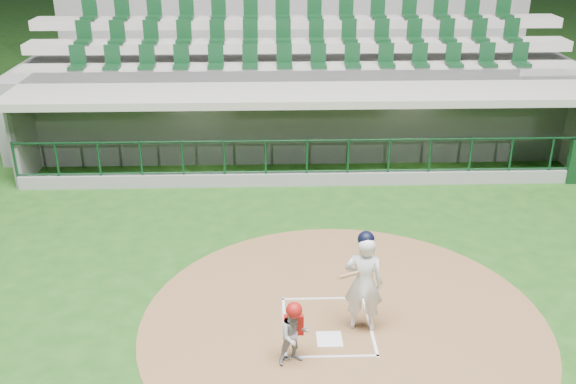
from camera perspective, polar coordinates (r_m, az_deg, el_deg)
name	(u,v)px	position (r m, az deg, el deg)	size (l,w,h in m)	color
ground	(326,316)	(11.74, 3.38, -10.97)	(120.00, 120.00, 0.00)	#1A4313
dirt_circle	(344,322)	(11.60, 4.97, -11.46)	(7.20, 7.20, 0.01)	brown
home_plate	(329,339)	(11.16, 3.70, -12.93)	(0.43, 0.43, 0.02)	white
batter_box_chalk	(327,325)	(11.49, 3.51, -11.76)	(1.55, 1.80, 0.01)	white
dugout_structure	(303,128)	(18.37, 1.35, 5.70)	(16.40, 3.70, 3.00)	slate
seating_deck	(298,85)	(21.18, 0.92, 9.48)	(17.00, 6.72, 5.15)	slate
batter	(364,282)	(10.98, 6.74, -7.91)	(0.91, 0.93, 1.88)	white
catcher	(294,333)	(10.36, 0.53, -12.40)	(0.61, 0.54, 1.12)	#999A9F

